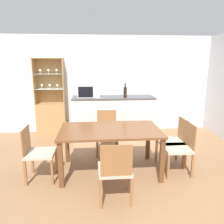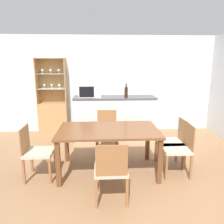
{
  "view_description": "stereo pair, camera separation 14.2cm",
  "coord_description": "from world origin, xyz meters",
  "views": [
    {
      "loc": [
        -0.64,
        -3.26,
        1.87
      ],
      "look_at": [
        -0.25,
        1.07,
        0.87
      ],
      "focal_mm": 35.0,
      "sensor_mm": 36.0,
      "label": 1
    },
    {
      "loc": [
        -0.5,
        -3.27,
        1.87
      ],
      "look_at": [
        -0.25,
        1.07,
        0.87
      ],
      "focal_mm": 35.0,
      "sensor_mm": 36.0,
      "label": 2
    }
  ],
  "objects": [
    {
      "name": "wine_bottle",
      "position": [
        0.12,
        1.74,
        1.19
      ],
      "size": [
        0.08,
        0.08,
        0.34
      ],
      "color": "black",
      "rests_on": "kitchen_counter"
    },
    {
      "name": "dining_chair_head_far",
      "position": [
        -0.36,
        1.07,
        0.45
      ],
      "size": [
        0.46,
        0.46,
        0.88
      ],
      "rotation": [
        0.0,
        0.0,
        3.1
      ],
      "color": "#C1B299",
      "rests_on": "ground_plane"
    },
    {
      "name": "kitchen_counter",
      "position": [
        -0.14,
        1.92,
        0.53
      ],
      "size": [
        1.97,
        0.6,
        1.05
      ],
      "color": "silver",
      "rests_on": "ground_plane"
    },
    {
      "name": "ground_plane",
      "position": [
        0.0,
        0.0,
        0.0
      ],
      "size": [
        18.0,
        18.0,
        0.0
      ],
      "primitive_type": "plane",
      "color": "#936B47"
    },
    {
      "name": "dining_chair_side_right_near",
      "position": [
        0.81,
        0.08,
        0.45
      ],
      "size": [
        0.46,
        0.46,
        0.88
      ],
      "rotation": [
        0.0,
        0.0,
        1.53
      ],
      "color": "#C1B299",
      "rests_on": "ground_plane"
    },
    {
      "name": "dining_table",
      "position": [
        -0.36,
        0.23,
        0.68
      ],
      "size": [
        1.67,
        1.0,
        0.77
      ],
      "color": "brown",
      "rests_on": "ground_plane"
    },
    {
      "name": "dining_chair_side_right_far",
      "position": [
        0.81,
        0.38,
        0.45
      ],
      "size": [
        0.44,
        0.44,
        0.88
      ],
      "rotation": [
        0.0,
        0.0,
        1.57
      ],
      "color": "#C1B299",
      "rests_on": "ground_plane"
    },
    {
      "name": "dining_chair_side_left_near",
      "position": [
        -1.53,
        0.08,
        0.45
      ],
      "size": [
        0.44,
        0.44,
        0.88
      ],
      "rotation": [
        0.0,
        0.0,
        -1.57
      ],
      "color": "#C1B299",
      "rests_on": "ground_plane"
    },
    {
      "name": "wall_back",
      "position": [
        0.0,
        2.63,
        1.27
      ],
      "size": [
        6.8,
        0.06,
        2.55
      ],
      "color": "silver",
      "rests_on": "ground_plane"
    },
    {
      "name": "display_cabinet",
      "position": [
        -1.73,
        2.45,
        0.58
      ],
      "size": [
        0.74,
        0.33,
        1.97
      ],
      "color": "tan",
      "rests_on": "ground_plane"
    },
    {
      "name": "dining_chair_head_near",
      "position": [
        -0.36,
        -0.6,
        0.45
      ],
      "size": [
        0.44,
        0.44,
        0.88
      ],
      "rotation": [
        0.0,
        0.0,
        0.0
      ],
      "color": "#C1B299",
      "rests_on": "ground_plane"
    },
    {
      "name": "microwave",
      "position": [
        -0.72,
        1.94,
        1.19
      ],
      "size": [
        0.53,
        0.34,
        0.29
      ],
      "color": "silver",
      "rests_on": "kitchen_counter"
    }
  ]
}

